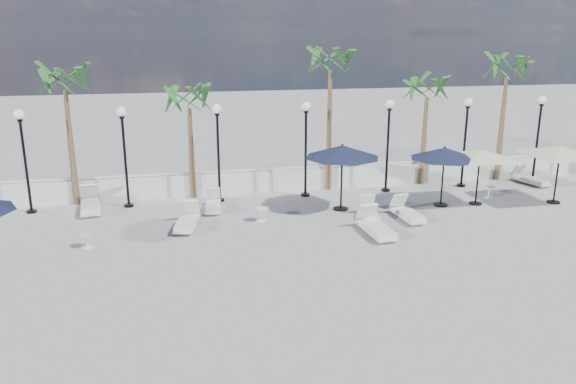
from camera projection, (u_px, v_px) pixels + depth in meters
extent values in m
plane|color=gray|center=(357.00, 255.00, 16.92)|extent=(100.00, 100.00, 0.00)
cube|color=silver|center=(300.00, 179.00, 23.85)|extent=(26.00, 0.30, 0.90)
cube|color=silver|center=(300.00, 167.00, 23.70)|extent=(26.00, 0.12, 0.08)
cylinder|color=black|center=(32.00, 211.00, 20.87)|extent=(0.36, 0.36, 0.10)
cylinder|color=black|center=(26.00, 167.00, 20.41)|extent=(0.10, 0.10, 3.50)
cylinder|color=black|center=(20.00, 120.00, 19.94)|extent=(0.18, 0.18, 0.10)
sphere|color=white|center=(19.00, 114.00, 19.89)|extent=(0.36, 0.36, 0.36)
cylinder|color=black|center=(129.00, 205.00, 21.59)|extent=(0.36, 0.36, 0.10)
cylinder|color=black|center=(125.00, 162.00, 21.12)|extent=(0.10, 0.10, 3.50)
cylinder|color=black|center=(122.00, 117.00, 20.66)|extent=(0.18, 0.18, 0.10)
sphere|color=white|center=(121.00, 112.00, 20.60)|extent=(0.36, 0.36, 0.36)
cylinder|color=black|center=(220.00, 200.00, 22.30)|extent=(0.36, 0.36, 0.10)
cylinder|color=black|center=(219.00, 158.00, 21.84)|extent=(0.10, 0.10, 3.50)
cylinder|color=black|center=(217.00, 114.00, 21.37)|extent=(0.18, 0.18, 0.10)
sphere|color=white|center=(217.00, 109.00, 21.32)|extent=(0.36, 0.36, 0.36)
cylinder|color=black|center=(305.00, 195.00, 23.01)|extent=(0.36, 0.36, 0.10)
cylinder|color=black|center=(306.00, 154.00, 22.55)|extent=(0.10, 0.10, 3.50)
cylinder|color=black|center=(306.00, 112.00, 22.09)|extent=(0.18, 0.18, 0.10)
sphere|color=white|center=(306.00, 106.00, 22.03)|extent=(0.36, 0.36, 0.36)
cylinder|color=black|center=(385.00, 190.00, 23.73)|extent=(0.36, 0.36, 0.10)
cylinder|color=black|center=(387.00, 150.00, 23.27)|extent=(0.10, 0.10, 3.50)
cylinder|color=black|center=(389.00, 109.00, 22.80)|extent=(0.18, 0.18, 0.10)
sphere|color=white|center=(390.00, 104.00, 22.74)|extent=(0.36, 0.36, 0.36)
cylinder|color=black|center=(461.00, 185.00, 24.44)|extent=(0.36, 0.36, 0.10)
cylinder|color=black|center=(464.00, 147.00, 23.98)|extent=(0.10, 0.10, 3.50)
cylinder|color=black|center=(468.00, 107.00, 23.52)|extent=(0.18, 0.18, 0.10)
sphere|color=white|center=(468.00, 102.00, 23.46)|extent=(0.36, 0.36, 0.36)
cylinder|color=black|center=(532.00, 181.00, 25.16)|extent=(0.36, 0.36, 0.10)
cylinder|color=black|center=(537.00, 144.00, 24.70)|extent=(0.10, 0.10, 3.50)
cylinder|color=black|center=(542.00, 105.00, 24.23)|extent=(0.18, 0.18, 0.10)
sphere|color=white|center=(542.00, 100.00, 24.17)|extent=(0.36, 0.36, 0.36)
cone|color=brown|center=(71.00, 149.00, 21.34)|extent=(0.28, 0.28, 4.40)
cone|color=brown|center=(191.00, 154.00, 22.37)|extent=(0.28, 0.28, 3.60)
cone|color=brown|center=(329.00, 131.00, 23.34)|extent=(0.28, 0.28, 5.00)
cone|color=brown|center=(424.00, 141.00, 24.39)|extent=(0.28, 0.28, 3.80)
cone|color=brown|center=(501.00, 129.00, 25.03)|extent=(0.28, 0.28, 4.60)
cube|color=silver|center=(90.00, 207.00, 20.99)|extent=(0.93, 2.12, 0.11)
cube|color=silver|center=(90.00, 206.00, 20.71)|extent=(0.81, 1.45, 0.11)
cube|color=silver|center=(89.00, 191.00, 21.63)|extent=(0.70, 0.56, 0.64)
cube|color=silver|center=(187.00, 223.00, 19.22)|extent=(1.01, 1.98, 0.10)
cube|color=silver|center=(186.00, 223.00, 18.94)|extent=(0.85, 1.37, 0.10)
cube|color=silver|center=(190.00, 206.00, 19.85)|extent=(0.67, 0.56, 0.59)
cube|color=silver|center=(213.00, 206.00, 21.16)|extent=(0.74, 1.74, 0.09)
cube|color=silver|center=(213.00, 206.00, 20.91)|extent=(0.65, 1.19, 0.09)
cube|color=silver|center=(213.00, 193.00, 21.72)|extent=(0.57, 0.45, 0.53)
cube|color=silver|center=(369.00, 216.00, 20.03)|extent=(0.97, 1.88, 0.10)
cube|color=silver|center=(370.00, 215.00, 19.77)|extent=(0.81, 1.30, 0.10)
cube|color=silver|center=(367.00, 200.00, 20.63)|extent=(0.64, 0.54, 0.56)
cube|color=silver|center=(376.00, 230.00, 18.55)|extent=(0.78, 2.04, 0.11)
cube|color=silver|center=(380.00, 229.00, 18.27)|extent=(0.70, 1.39, 0.11)
cube|color=silver|center=(367.00, 211.00, 19.20)|extent=(0.65, 0.51, 0.63)
cube|color=silver|center=(407.00, 215.00, 20.10)|extent=(0.68, 1.83, 0.10)
cube|color=silver|center=(411.00, 214.00, 19.84)|extent=(0.62, 1.24, 0.10)
cube|color=silver|center=(399.00, 200.00, 20.68)|extent=(0.58, 0.45, 0.56)
cube|color=silver|center=(530.00, 181.00, 24.79)|extent=(1.01, 1.86, 0.10)
cube|color=silver|center=(535.00, 180.00, 24.55)|extent=(0.83, 1.29, 0.10)
cube|color=silver|center=(518.00, 170.00, 25.31)|extent=(0.64, 0.54, 0.55)
cylinder|color=silver|center=(87.00, 247.00, 17.48)|extent=(0.35, 0.35, 0.03)
cylinder|color=silver|center=(87.00, 241.00, 17.42)|extent=(0.05, 0.05, 0.42)
cylinder|color=silver|center=(86.00, 235.00, 17.36)|extent=(0.45, 0.45, 0.03)
cylinder|color=silver|center=(262.00, 221.00, 19.92)|extent=(0.39, 0.39, 0.03)
cylinder|color=silver|center=(262.00, 215.00, 19.86)|extent=(0.06, 0.06, 0.47)
cylinder|color=silver|center=(262.00, 208.00, 19.79)|extent=(0.51, 0.51, 0.03)
cylinder|color=silver|center=(488.00, 198.00, 22.74)|extent=(0.38, 0.38, 0.03)
cylinder|color=silver|center=(489.00, 192.00, 22.68)|extent=(0.06, 0.06, 0.45)
cylinder|color=silver|center=(489.00, 187.00, 22.61)|extent=(0.49, 0.49, 0.03)
cylinder|color=black|center=(341.00, 209.00, 21.23)|extent=(0.57, 0.57, 0.06)
cylinder|color=black|center=(342.00, 179.00, 20.91)|extent=(0.07, 0.07, 2.42)
cone|color=black|center=(342.00, 151.00, 20.63)|extent=(2.83, 2.83, 0.45)
sphere|color=black|center=(342.00, 145.00, 20.56)|extent=(0.08, 0.08, 0.08)
cylinder|color=black|center=(440.00, 205.00, 21.72)|extent=(0.52, 0.52, 0.06)
cylinder|color=black|center=(443.00, 178.00, 21.42)|extent=(0.07, 0.07, 2.24)
cone|color=black|center=(444.00, 153.00, 21.16)|extent=(2.61, 2.61, 0.42)
sphere|color=black|center=(445.00, 147.00, 21.10)|extent=(0.07, 0.07, 0.07)
cylinder|color=black|center=(553.00, 202.00, 22.08)|extent=(0.51, 0.51, 0.06)
cylinder|color=black|center=(557.00, 175.00, 21.78)|extent=(0.07, 0.07, 2.24)
pyramid|color=#BCB395|center=(561.00, 146.00, 21.47)|extent=(4.96, 4.96, 0.34)
cylinder|color=black|center=(475.00, 203.00, 21.90)|extent=(0.49, 0.49, 0.06)
cylinder|color=black|center=(478.00, 178.00, 21.62)|extent=(0.07, 0.07, 2.14)
pyramid|color=#BCB395|center=(480.00, 150.00, 21.32)|extent=(4.65, 4.65, 0.33)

